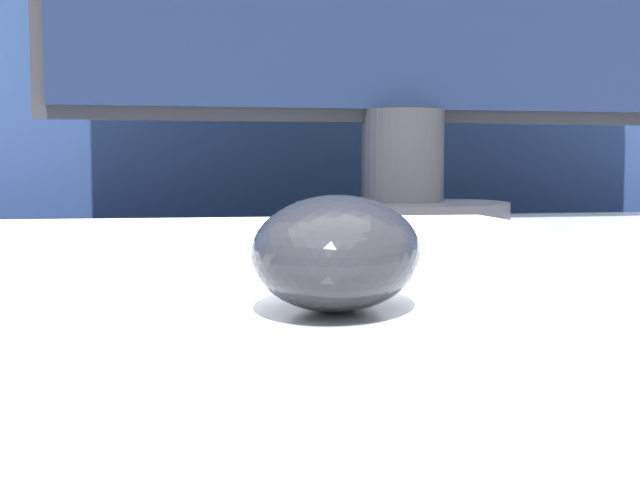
% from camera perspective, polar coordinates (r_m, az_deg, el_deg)
% --- Properties ---
extents(partition_panel, '(5.00, 0.03, 1.14)m').
position_cam_1_polar(partition_panel, '(1.10, -9.92, -8.14)').
color(partition_panel, navy).
rests_on(partition_panel, ground_plane).
extents(computer_mouse_near, '(0.10, 0.12, 0.04)m').
position_cam_1_polar(computer_mouse_near, '(0.35, 1.08, -0.79)').
color(computer_mouse_near, '#232328').
rests_on(computer_mouse_near, desk).
extents(keyboard, '(0.40, 0.14, 0.02)m').
position_cam_1_polar(keyboard, '(0.50, -8.10, -0.35)').
color(keyboard, silver).
rests_on(keyboard, desk).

